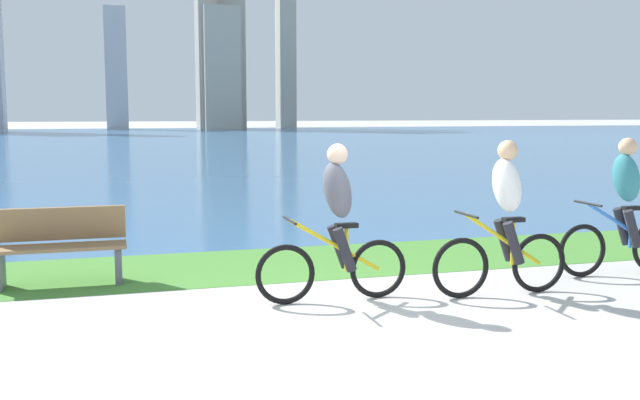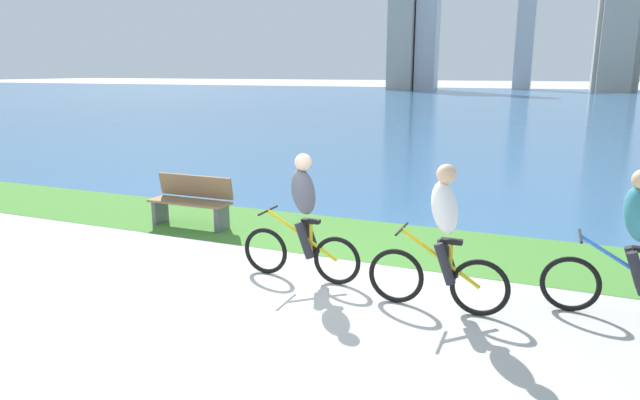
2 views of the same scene
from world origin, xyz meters
name	(u,v)px [view 2 (image 2 of 2)]	position (x,y,z in m)	size (l,w,h in m)	color
ground_plane	(279,304)	(0.00, 0.00, 0.00)	(300.00, 300.00, 0.00)	#B2AFA8
grass_strip_bayside	(358,238)	(0.00, 2.89, 0.00)	(120.00, 2.20, 0.01)	#478433
bay_water_surface	(517,103)	(0.00, 44.77, 0.00)	(300.00, 81.56, 0.00)	#386693
cyclist_lead	(303,218)	(-0.08, 0.86, 0.84)	(1.67, 0.52, 1.68)	black
cyclist_trailing	(442,240)	(1.76, 0.59, 0.84)	(1.62, 0.52, 1.71)	black
cyclist_distant_rear	(632,247)	(3.71, 1.12, 0.84)	(1.71, 0.52, 1.69)	black
bench_near_path	(192,201)	(-2.95, 2.46, 0.45)	(1.50, 0.47, 0.90)	olive
city_skyline_far_shore	(517,14)	(-2.69, 76.91, 10.11)	(39.65, 11.20, 25.40)	slate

